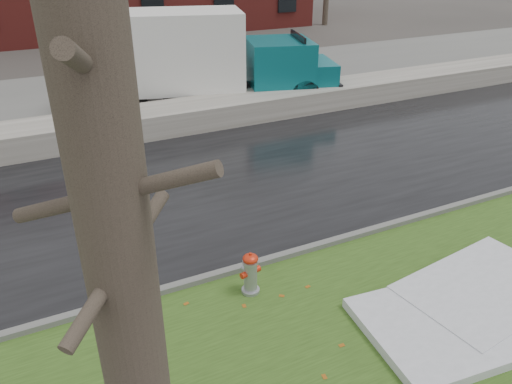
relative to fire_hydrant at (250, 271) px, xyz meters
name	(u,v)px	position (x,y,z in m)	size (l,w,h in m)	color
ground	(306,291)	(0.87, -0.38, -0.46)	(120.00, 120.00, 0.00)	#47423D
verge	(349,338)	(0.87, -1.63, -0.44)	(60.00, 4.50, 0.04)	#294517
road	(210,185)	(0.87, 4.12, -0.44)	(60.00, 7.00, 0.03)	black
parking_lot	(128,96)	(0.87, 12.62, -0.44)	(60.00, 9.00, 0.03)	slate
curb	(278,258)	(0.87, 0.62, -0.39)	(60.00, 0.15, 0.14)	slate
snowbank	(159,120)	(0.87, 8.32, -0.08)	(60.00, 1.60, 0.75)	#AEA89F
fire_hydrant	(250,271)	(0.00, 0.00, 0.00)	(0.39, 0.35, 0.78)	#95989D
tree	(121,271)	(-2.47, -3.06, 2.82)	(1.26, 1.39, 6.42)	brown
box_truck	(197,57)	(2.86, 10.20, 1.26)	(9.80, 4.41, 3.25)	black
worker	(122,84)	(-0.19, 7.94, 1.25)	(0.70, 0.46, 1.92)	black
snow_patch_near	(449,323)	(2.37, -2.13, -0.34)	(2.60, 2.00, 0.16)	silver
snow_patch_side	(485,290)	(3.51, -1.79, -0.33)	(2.80, 1.80, 0.18)	silver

